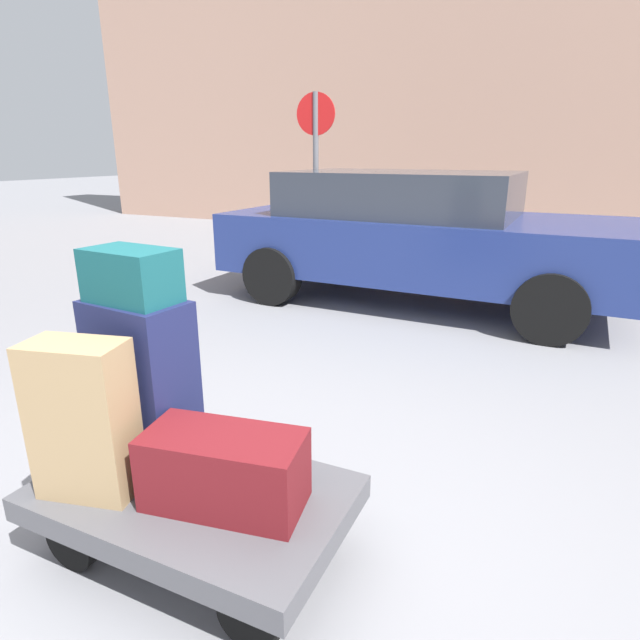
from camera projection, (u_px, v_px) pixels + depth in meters
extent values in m
plane|color=gray|center=(199.00, 556.00, 2.18)|extent=(60.00, 60.00, 0.00)
cube|color=#4C4C51|center=(194.00, 497.00, 2.09)|extent=(1.23, 0.75, 0.10)
cylinder|color=black|center=(315.00, 524.00, 2.19)|extent=(0.24, 0.06, 0.24)
cylinder|color=black|center=(251.00, 616.00, 1.75)|extent=(0.24, 0.06, 0.24)
cylinder|color=black|center=(160.00, 474.00, 2.53)|extent=(0.24, 0.06, 0.24)
cylinder|color=black|center=(73.00, 541.00, 2.09)|extent=(0.24, 0.06, 0.24)
cube|color=#191E47|center=(143.00, 378.00, 2.24)|extent=(0.46, 0.31, 0.69)
cube|color=maroon|center=(224.00, 470.00, 1.94)|extent=(0.63, 0.38, 0.29)
cube|color=#9E7F56|center=(83.00, 420.00, 1.96)|extent=(0.40, 0.28, 0.62)
cube|color=#144C51|center=(131.00, 275.00, 2.10)|extent=(0.39, 0.25, 0.22)
cube|color=navy|center=(421.00, 245.00, 5.77)|extent=(4.35, 1.91, 0.64)
cube|color=#2D333D|center=(402.00, 193.00, 5.71)|extent=(2.45, 1.65, 0.46)
cylinder|color=black|center=(560.00, 271.00, 5.99)|extent=(0.65, 0.24, 0.64)
cylinder|color=black|center=(550.00, 308.00, 4.54)|extent=(0.65, 0.24, 0.64)
cylinder|color=black|center=(337.00, 251.00, 7.19)|extent=(0.65, 0.24, 0.64)
cylinder|color=black|center=(272.00, 276.00, 5.74)|extent=(0.65, 0.24, 0.64)
cylinder|color=#383838|center=(630.00, 246.00, 7.52)|extent=(0.25, 0.25, 0.66)
cylinder|color=slate|center=(316.00, 190.00, 6.60)|extent=(0.07, 0.07, 2.31)
cylinder|color=red|center=(316.00, 114.00, 6.32)|extent=(0.50, 0.05, 0.50)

